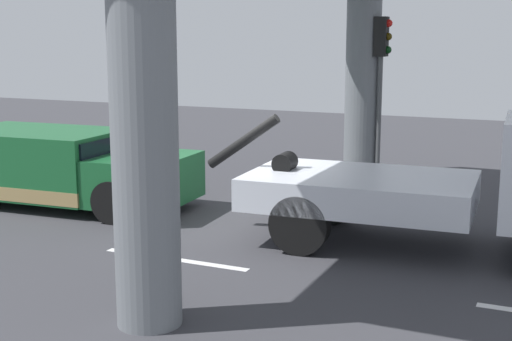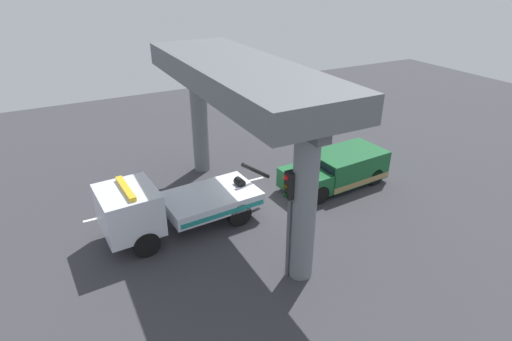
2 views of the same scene
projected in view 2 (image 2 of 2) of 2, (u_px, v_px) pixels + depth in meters
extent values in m
cube|color=#38383D|center=(262.00, 205.00, 18.54)|extent=(60.00, 40.00, 0.10)
cube|color=silver|center=(338.00, 159.00, 22.83)|extent=(2.60, 0.16, 0.01)
cube|color=silver|center=(240.00, 183.00, 20.32)|extent=(2.60, 0.16, 0.01)
cube|color=silver|center=(115.00, 214.00, 17.81)|extent=(2.60, 0.16, 0.01)
cube|color=silver|center=(211.00, 199.00, 17.15)|extent=(3.98, 2.63, 0.55)
cube|color=silver|center=(129.00, 210.00, 15.35)|extent=(2.19, 2.43, 1.65)
cube|color=black|center=(111.00, 206.00, 14.90)|extent=(0.20, 2.21, 0.66)
cube|color=teal|center=(224.00, 214.00, 16.26)|extent=(3.64, 0.25, 0.20)
cylinder|color=black|center=(256.00, 171.00, 17.84)|extent=(1.42, 0.27, 1.07)
cylinder|color=black|center=(240.00, 182.00, 17.62)|extent=(0.39, 0.47, 0.36)
cube|color=yellow|center=(126.00, 188.00, 14.94)|extent=(0.36, 1.93, 0.16)
cylinder|color=black|center=(146.00, 244.00, 15.08)|extent=(1.02, 0.38, 1.00)
cylinder|color=black|center=(130.00, 217.00, 16.67)|extent=(1.02, 0.38, 1.00)
cylinder|color=black|center=(239.00, 214.00, 16.90)|extent=(1.02, 0.38, 1.00)
cylinder|color=black|center=(216.00, 192.00, 18.49)|extent=(1.02, 0.38, 1.00)
cube|color=#195B2D|center=(347.00, 164.00, 20.12)|extent=(3.59, 2.41, 1.35)
cube|color=#195B2D|center=(305.00, 181.00, 19.00)|extent=(1.86, 2.22, 0.95)
cube|color=black|center=(320.00, 167.00, 19.18)|extent=(0.18, 1.94, 0.59)
cube|color=#9E8451|center=(346.00, 173.00, 20.35)|extent=(3.61, 2.43, 0.28)
cylinder|color=black|center=(320.00, 195.00, 18.47)|extent=(0.86, 0.33, 0.84)
cylinder|color=black|center=(295.00, 178.00, 19.93)|extent=(0.86, 0.33, 0.84)
cylinder|color=black|center=(375.00, 176.00, 20.05)|extent=(0.86, 0.33, 0.84)
cylinder|color=black|center=(348.00, 162.00, 21.52)|extent=(0.86, 0.33, 0.84)
cylinder|color=slate|center=(304.00, 206.00, 13.18)|extent=(0.81, 0.81, 5.48)
cylinder|color=slate|center=(200.00, 119.00, 20.52)|extent=(0.81, 0.81, 5.48)
cube|color=#5B5F63|center=(239.00, 75.00, 15.42)|extent=(3.60, 11.28, 0.93)
cube|color=#4A4E52|center=(239.00, 92.00, 15.71)|extent=(0.50, 10.88, 0.36)
cylinder|color=#515456|center=(288.00, 238.00, 13.64)|extent=(0.12, 0.12, 3.09)
cube|color=black|center=(290.00, 185.00, 12.75)|extent=(0.28, 0.32, 0.90)
sphere|color=red|center=(286.00, 178.00, 12.55)|extent=(0.18, 0.18, 0.18)
sphere|color=#3A2D06|center=(286.00, 186.00, 12.68)|extent=(0.18, 0.18, 0.18)
sphere|color=black|center=(286.00, 195.00, 12.82)|extent=(0.18, 0.18, 0.18)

